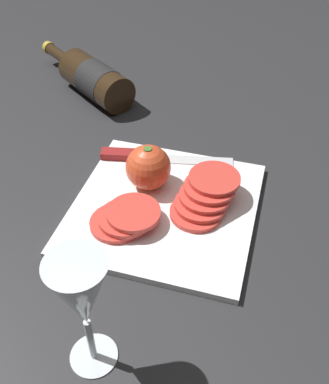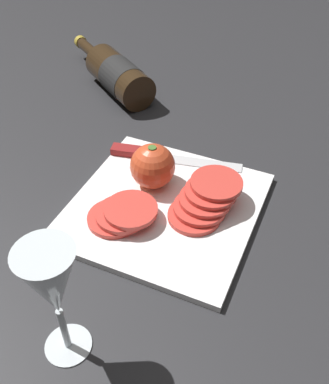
{
  "view_description": "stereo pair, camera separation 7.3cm",
  "coord_description": "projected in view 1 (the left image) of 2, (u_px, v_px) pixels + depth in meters",
  "views": [
    {
      "loc": [
        0.62,
        0.17,
        0.53
      ],
      "look_at": [
        0.1,
        0.02,
        0.04
      ],
      "focal_mm": 42.0,
      "sensor_mm": 36.0,
      "label": 1
    },
    {
      "loc": [
        0.59,
        0.24,
        0.53
      ],
      "look_at": [
        0.1,
        0.02,
        0.04
      ],
      "focal_mm": 42.0,
      "sensor_mm": 36.0,
      "label": 2
    }
  ],
  "objects": [
    {
      "name": "wine_glass",
      "position": [
        82.0,
        298.0,
        0.48
      ],
      "size": [
        0.07,
        0.07,
        0.18
      ],
      "color": "silver",
      "rests_on": "ground_plane"
    },
    {
      "name": "wine_bottle",
      "position": [
        94.0,
        79.0,
        1.01
      ],
      "size": [
        0.23,
        0.3,
        0.08
      ],
      "color": "#332314",
      "rests_on": "ground_plane"
    },
    {
      "name": "knife",
      "position": [
        141.0,
        156.0,
        0.84
      ],
      "size": [
        0.07,
        0.25,
        0.01
      ],
      "rotation": [
        0.0,
        0.0,
        1.77
      ],
      "color": "silver",
      "rests_on": "cutting_board"
    },
    {
      "name": "ground_plane",
      "position": [
        170.0,
        173.0,
        0.83
      ],
      "size": [
        3.0,
        3.0,
        0.0
      ],
      "primitive_type": "plane",
      "color": "#28282B"
    },
    {
      "name": "cutting_board",
      "position": [
        165.0,
        208.0,
        0.75
      ],
      "size": [
        0.3,
        0.3,
        0.01
      ],
      "color": "white",
      "rests_on": "ground_plane"
    },
    {
      "name": "tomato_slice_stack_far",
      "position": [
        125.0,
        218.0,
        0.71
      ],
      "size": [
        0.1,
        0.11,
        0.03
      ],
      "color": "#D63D33",
      "rests_on": "cutting_board"
    },
    {
      "name": "tomato_slice_stack_near",
      "position": [
        205.0,
        196.0,
        0.74
      ],
      "size": [
        0.14,
        0.1,
        0.04
      ],
      "color": "#D63D33",
      "rests_on": "cutting_board"
    },
    {
      "name": "whole_tomato",
      "position": [
        148.0,
        167.0,
        0.76
      ],
      "size": [
        0.08,
        0.08,
        0.08
      ],
      "color": "#DB4C28",
      "rests_on": "cutting_board"
    }
  ]
}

